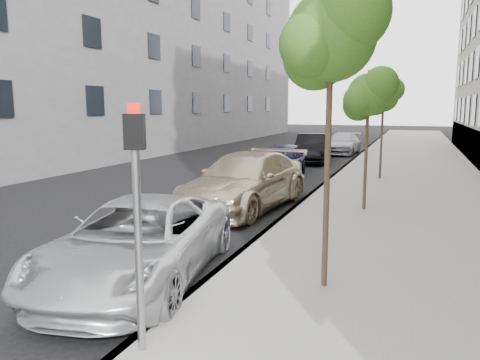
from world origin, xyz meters
The scene contains 12 objects.
ground centered at (0.00, 0.00, 0.00)m, with size 160.00×160.00×0.00m, color black.
sidewalk centered at (4.30, 24.00, 0.07)m, with size 6.40×72.00×0.14m, color gray.
curb centered at (1.18, 24.00, 0.07)m, with size 0.15×72.00×0.14m, color #9E9B93.
tree_near centered at (3.23, 1.50, 4.28)m, with size 1.77×1.57×5.02m.
tree_mid centered at (3.23, 8.00, 3.52)m, with size 1.61×1.41×4.18m.
tree_far centered at (3.23, 14.50, 3.58)m, with size 1.61×1.41×4.24m.
signal_pole centered at (1.44, -1.46, 2.06)m, with size 0.29×0.26×3.07m.
minivan centered at (-0.10, 0.91, 0.74)m, with size 2.46×5.33×1.48m, color silver.
suv centered at (-0.40, 7.46, 0.87)m, with size 2.43×5.98×1.73m, color tan.
sedan_blue centered at (-1.15, 14.54, 0.77)m, with size 1.82×4.53×1.54m, color #0F1334.
sedan_black centered at (-1.01, 20.60, 0.82)m, with size 1.74×4.99×1.64m, color black.
sedan_rear centered at (-0.10, 26.13, 0.71)m, with size 1.98×4.88×1.42m, color #9EA0A6.
Camera 1 is at (4.53, -6.17, 3.16)m, focal length 35.00 mm.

